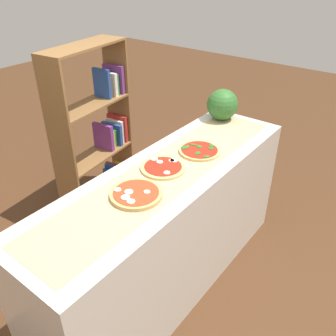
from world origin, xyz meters
TOP-DOWN VIEW (x-y plane):
  - ground_plane at (0.00, 0.00)m, footprint 12.00×12.00m
  - counter at (0.00, 0.00)m, footprint 2.03×0.58m
  - parchment_paper at (0.00, 0.00)m, footprint 1.92×0.40m
  - pizza_mozzarella_0 at (-0.31, -0.02)m, footprint 0.28×0.28m
  - pizza_mozzarella_1 at (0.00, 0.04)m, footprint 0.27×0.27m
  - pizza_spinach_2 at (0.31, -0.02)m, footprint 0.27×0.27m
  - watermelon at (0.86, 0.14)m, footprint 0.24×0.24m
  - bookshelf at (0.49, 1.12)m, footprint 0.79×0.35m

SIDE VIEW (x-z plane):
  - ground_plane at x=0.00m, z-range 0.00..0.00m
  - counter at x=0.00m, z-range 0.00..0.93m
  - bookshelf at x=0.49m, z-range -0.06..1.38m
  - parchment_paper at x=0.00m, z-range 0.93..0.93m
  - pizza_mozzarella_1 at x=0.00m, z-range 0.93..0.95m
  - pizza_spinach_2 at x=0.31m, z-range 0.93..0.95m
  - pizza_mozzarella_0 at x=-0.31m, z-range 0.93..0.95m
  - watermelon at x=0.86m, z-range 0.93..1.16m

